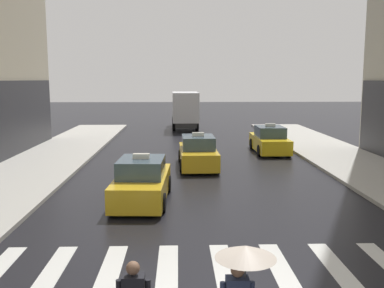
# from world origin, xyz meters

# --- Properties ---
(crosswalk_markings) EXTENTS (11.30, 2.80, 0.01)m
(crosswalk_markings) POSITION_xyz_m (-0.00, 3.00, 0.00)
(crosswalk_markings) COLOR silver
(crosswalk_markings) RESTS_ON ground
(taxi_lead) EXTENTS (2.09, 4.61, 1.80)m
(taxi_lead) POSITION_xyz_m (-2.42, 8.82, 0.72)
(taxi_lead) COLOR gold
(taxi_lead) RESTS_ON ground
(taxi_second) EXTENTS (2.01, 4.58, 1.80)m
(taxi_second) POSITION_xyz_m (-0.07, 15.12, 0.72)
(taxi_second) COLOR gold
(taxi_second) RESTS_ON ground
(taxi_third) EXTENTS (1.95, 4.55, 1.80)m
(taxi_third) POSITION_xyz_m (4.54, 19.55, 0.72)
(taxi_third) COLOR yellow
(taxi_third) RESTS_ON ground
(box_truck) EXTENTS (2.36, 7.57, 3.35)m
(box_truck) POSITION_xyz_m (-0.47, 32.40, 1.85)
(box_truck) COLOR #2D2D2D
(box_truck) RESTS_ON ground
(pedestrian_with_umbrella) EXTENTS (0.96, 0.96, 1.94)m
(pedestrian_with_umbrella) POSITION_xyz_m (-0.09, -0.56, 1.52)
(pedestrian_with_umbrella) COLOR black
(pedestrian_with_umbrella) RESTS_ON ground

